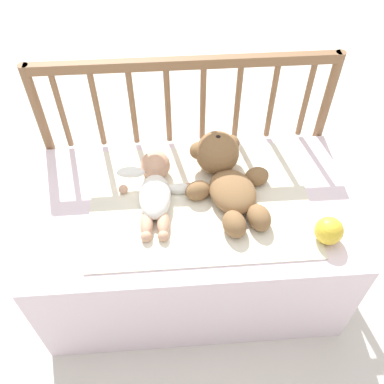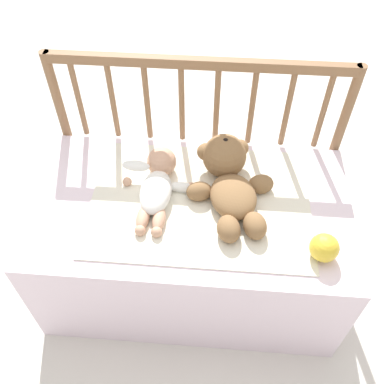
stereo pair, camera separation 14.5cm
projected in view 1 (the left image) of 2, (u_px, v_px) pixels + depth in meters
The scene contains 7 objects.
ground_plane at pixel (192, 274), 1.86m from camera, with size 12.00×12.00×0.00m, color silver.
crib_mattress at pixel (192, 243), 1.67m from camera, with size 1.11×0.63×0.48m.
crib_rail at pixel (186, 118), 1.63m from camera, with size 1.11×0.04×0.84m.
blanket at pixel (200, 200), 1.50m from camera, with size 0.76×0.54×0.01m.
teddy_bear at pixel (226, 173), 1.50m from camera, with size 0.32×0.43×0.16m.
baby at pixel (155, 188), 1.49m from camera, with size 0.27×0.36×0.11m.
toy_ball at pixel (329, 231), 1.36m from camera, with size 0.09×0.09×0.09m.
Camera 1 is at (-0.07, -0.94, 1.64)m, focal length 40.00 mm.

